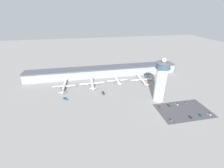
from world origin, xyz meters
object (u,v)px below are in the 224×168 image
(car_navy_sedan, at_px, (200,115))
(car_red_hatchback, at_px, (190,117))
(airplane_gate_bravo, at_px, (92,83))
(car_green_van, at_px, (159,106))
(car_white_wagon, at_px, (170,120))
(car_blue_compact, at_px, (177,104))
(airplane_gate_delta, at_px, (142,79))
(car_grey_coupe, at_px, (185,103))
(airplane_gate_alpha, at_px, (64,86))
(airplane_gate_charlie, at_px, (117,80))
(car_black_suv, at_px, (209,114))
(service_truck_fuel, at_px, (103,93))
(control_tower, at_px, (161,81))
(service_truck_catering, at_px, (65,99))
(car_yellow_taxi, at_px, (169,105))

(car_navy_sedan, xyz_separation_m, car_red_hatchback, (-13.70, -0.69, -0.06))
(airplane_gate_bravo, relative_size, car_green_van, 9.03)
(car_white_wagon, bearing_deg, car_red_hatchback, 0.54)
(car_blue_compact, bearing_deg, car_red_hatchback, -90.18)
(airplane_gate_delta, bearing_deg, car_green_van, -93.94)
(car_blue_compact, bearing_deg, car_grey_coupe, 1.48)
(airplane_gate_alpha, xyz_separation_m, car_green_van, (123.37, -76.55, -3.25))
(car_red_hatchback, distance_m, car_grey_coupe, 30.19)
(airplane_gate_bravo, distance_m, car_green_van, 110.50)
(airplane_gate_delta, xyz_separation_m, car_navy_sedan, (33.55, -101.62, -3.37))
(airplane_gate_alpha, relative_size, airplane_gate_charlie, 1.27)
(car_grey_coupe, relative_size, car_black_suv, 1.03)
(service_truck_fuel, distance_m, car_white_wagon, 98.56)
(control_tower, xyz_separation_m, service_truck_catering, (-125.72, 25.47, -28.15))
(car_black_suv, bearing_deg, car_white_wagon, -178.99)
(airplane_gate_alpha, relative_size, car_black_suv, 10.04)
(control_tower, distance_m, airplane_gate_charlie, 80.79)
(car_red_hatchback, height_order, car_black_suv, car_black_suv)
(airplane_gate_bravo, bearing_deg, car_red_hatchback, -44.79)
(car_blue_compact, bearing_deg, control_tower, 140.36)
(car_blue_compact, xyz_separation_m, car_navy_sedan, (13.62, -26.32, 0.05))
(airplane_gate_bravo, height_order, car_navy_sedan, airplane_gate_bravo)
(car_grey_coupe, bearing_deg, control_tower, 154.09)
(control_tower, height_order, airplane_gate_delta, control_tower)
(car_navy_sedan, height_order, car_green_van, car_green_van)
(service_truck_catering, xyz_separation_m, car_navy_sedan, (158.31, -67.52, -0.29))
(airplane_gate_alpha, bearing_deg, car_blue_compact, -27.05)
(car_grey_coupe, bearing_deg, car_black_suv, -63.81)
(airplane_gate_charlie, relative_size, car_white_wagon, 8.06)
(airplane_gate_alpha, distance_m, car_navy_sedan, 191.69)
(service_truck_fuel, bearing_deg, airplane_gate_charlie, 48.58)
(car_white_wagon, bearing_deg, car_black_suv, 1.01)
(service_truck_catering, distance_m, car_blue_compact, 150.45)
(car_navy_sedan, relative_size, car_white_wagon, 1.05)
(airplane_gate_delta, relative_size, car_white_wagon, 10.19)
(car_grey_coupe, bearing_deg, airplane_gate_charlie, 133.02)
(airplane_gate_delta, relative_size, car_blue_compact, 10.46)
(car_blue_compact, xyz_separation_m, car_grey_coupe, (12.71, 0.33, 0.01))
(service_truck_catering, distance_m, car_navy_sedan, 172.11)
(car_black_suv, bearing_deg, airplane_gate_charlie, 129.43)
(service_truck_catering, distance_m, car_red_hatchback, 159.89)
(control_tower, bearing_deg, car_yellow_taxi, -67.07)
(airplane_gate_bravo, height_order, car_blue_compact, airplane_gate_bravo)
(airplane_gate_alpha, relative_size, car_white_wagon, 10.24)
(airplane_gate_bravo, xyz_separation_m, car_yellow_taxi, (92.17, -76.97, -3.74))
(airplane_gate_alpha, distance_m, airplane_gate_charlie, 87.19)
(car_yellow_taxi, relative_size, car_blue_compact, 1.12)
(airplane_gate_bravo, xyz_separation_m, car_grey_coupe, (116.96, -76.06, -3.78))
(service_truck_fuel, bearing_deg, car_red_hatchback, -39.11)
(airplane_gate_alpha, height_order, airplane_gate_charlie, airplane_gate_charlie)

